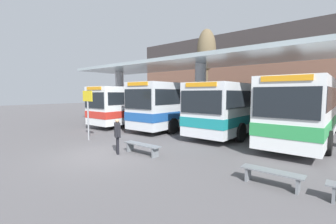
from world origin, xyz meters
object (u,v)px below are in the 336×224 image
Objects in this scene: waiting_bench_far_platform at (142,146)px; info_sign_platform at (88,105)px; transit_bus_far_right_bay at (309,106)px; waiting_bench_mid_platform at (272,175)px; pedestrian_waiting at (117,133)px; transit_bus_center_bay at (185,103)px; transit_bus_left_bay at (150,103)px; parked_car_street at (251,108)px; poplar_tree_behind_right at (206,52)px; transit_bus_right_bay at (242,105)px.

waiting_bench_far_platform is 4.89m from info_sign_platform.
transit_bus_far_right_bay reaches higher than waiting_bench_mid_platform.
pedestrian_waiting is at bearing -173.93° from waiting_bench_mid_platform.
transit_bus_center_bay is 0.86× the size of transit_bus_far_right_bay.
pedestrian_waiting is (6.49, -8.85, -0.82)m from transit_bus_left_bay.
waiting_bench_mid_platform is at bearing -69.50° from parked_car_street.
waiting_bench_far_platform is (-5.09, -8.88, -1.55)m from transit_bus_far_right_bay.
transit_bus_center_bay is 8.53m from transit_bus_far_right_bay.
poplar_tree_behind_right is (-2.21, 7.28, 5.29)m from transit_bus_center_bay.
poplar_tree_behind_right is at bearing -104.97° from transit_bus_left_bay.
transit_bus_left_bay is at bearing 109.01° from info_sign_platform.
transit_bus_center_bay reaches higher than parked_car_street.
pedestrian_waiting reaches higher than waiting_bench_mid_platform.
info_sign_platform is (-5.70, -8.53, 0.19)m from transit_bus_right_bay.
waiting_bench_mid_platform is (8.77, -8.05, -1.56)m from transit_bus_center_bay.
info_sign_platform is at bearing -99.13° from parked_car_street.
waiting_bench_far_platform is 1.24m from pedestrian_waiting.
parked_car_street is (1.73, 10.63, -0.88)m from transit_bus_center_bay.
parked_car_street is (-1.66, 18.69, 0.67)m from waiting_bench_far_platform.
transit_bus_center_bay is at bearing 176.82° from transit_bus_left_bay.
waiting_bench_far_platform is at bearing -69.92° from poplar_tree_behind_right.
waiting_bench_far_platform is 0.47× the size of parked_car_street.
waiting_bench_mid_platform is at bearing 92.05° from transit_bus_far_right_bay.
poplar_tree_behind_right is at bearing 125.62° from waiting_bench_mid_platform.
transit_bus_right_bay is 9.81m from waiting_bench_mid_platform.
transit_bus_center_bay is 3.77× the size of info_sign_platform.
waiting_bench_mid_platform is at bearing -1.03° from info_sign_platform.
transit_bus_far_right_bay is 7.91× the size of pedestrian_waiting.
parked_car_street is (-7.04, 18.69, 0.67)m from waiting_bench_mid_platform.
transit_bus_center_bay reaches higher than transit_bus_far_right_bay.
transit_bus_center_bay is at bearing 137.04° from pedestrian_waiting.
transit_bus_far_right_bay is at bearing -176.09° from transit_bus_center_bay.
waiting_bench_far_platform is at bearing 111.17° from transit_bus_center_bay.
parked_car_street is (2.93, 18.51, -1.01)m from info_sign_platform.
transit_bus_left_bay is 1.12× the size of transit_bus_center_bay.
info_sign_platform reaches higher than pedestrian_waiting.
waiting_bench_far_platform is (3.39, -8.05, -1.55)m from transit_bus_center_bay.
transit_bus_far_right_bay reaches higher than pedestrian_waiting.
transit_bus_center_bay reaches higher than pedestrian_waiting.
info_sign_platform is 0.29× the size of poplar_tree_behind_right.
transit_bus_left_bay is 1.23× the size of poplar_tree_behind_right.
poplar_tree_behind_right is (1.75, 7.14, 5.40)m from transit_bus_left_bay.
waiting_bench_mid_platform is 5.38m from waiting_bench_far_platform.
poplar_tree_behind_right is at bearing 93.83° from info_sign_platform.
poplar_tree_behind_right is at bearing 110.08° from waiting_bench_far_platform.
transit_bus_left_bay reaches higher than waiting_bench_mid_platform.
info_sign_platform is at bearing 107.78° from transit_bus_left_bay.
transit_bus_right_bay is 8.90m from waiting_bench_far_platform.
parked_car_street is (-0.81, 19.35, 0.05)m from pedestrian_waiting.
transit_bus_right_bay is 10.39m from parked_car_street.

